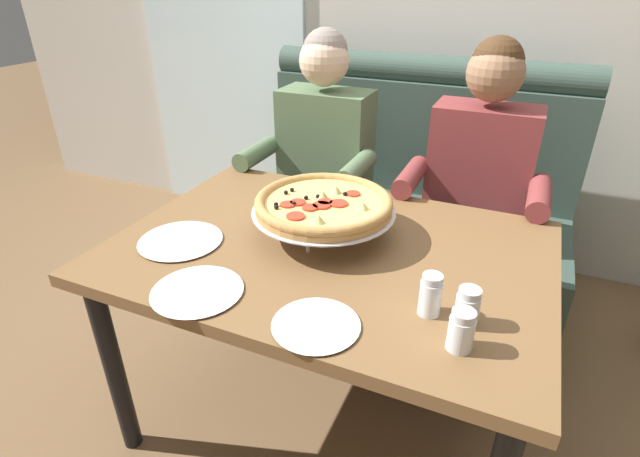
# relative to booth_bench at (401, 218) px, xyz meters

# --- Properties ---
(ground_plane) EXTENTS (16.00, 16.00, 0.00)m
(ground_plane) POSITION_rel_booth_bench_xyz_m (0.00, -0.93, -0.40)
(ground_plane) COLOR brown
(booth_bench) EXTENTS (1.51, 0.78, 1.13)m
(booth_bench) POSITION_rel_booth_bench_xyz_m (0.00, 0.00, 0.00)
(booth_bench) COLOR #384C42
(booth_bench) RESTS_ON ground_plane
(dining_table) EXTENTS (1.30, 0.92, 0.73)m
(dining_table) POSITION_rel_booth_bench_xyz_m (0.00, -0.93, 0.25)
(dining_table) COLOR brown
(dining_table) RESTS_ON ground_plane
(diner_left) EXTENTS (0.54, 0.64, 1.27)m
(diner_left) POSITION_rel_booth_bench_xyz_m (-0.34, -0.27, 0.31)
(diner_left) COLOR #2D3342
(diner_left) RESTS_ON ground_plane
(diner_right) EXTENTS (0.54, 0.64, 1.27)m
(diner_right) POSITION_rel_booth_bench_xyz_m (0.34, -0.27, 0.31)
(diner_right) COLOR #2D3342
(diner_right) RESTS_ON ground_plane
(pizza) EXTENTS (0.45, 0.45, 0.14)m
(pizza) POSITION_rel_booth_bench_xyz_m (-0.04, -0.87, 0.44)
(pizza) COLOR silver
(pizza) RESTS_ON dining_table
(shaker_oregano) EXTENTS (0.06, 0.06, 0.10)m
(shaker_oregano) POSITION_rel_booth_bench_xyz_m (0.44, -1.22, 0.38)
(shaker_oregano) COLOR white
(shaker_oregano) RESTS_ON dining_table
(shaker_parmesan) EXTENTS (0.05, 0.05, 0.11)m
(shaker_parmesan) POSITION_rel_booth_bench_xyz_m (0.35, -1.13, 0.38)
(shaker_parmesan) COLOR white
(shaker_parmesan) RESTS_ON dining_table
(shaker_pepper_flakes) EXTENTS (0.06, 0.06, 0.10)m
(shaker_pepper_flakes) POSITION_rel_booth_bench_xyz_m (0.44, -1.13, 0.38)
(shaker_pepper_flakes) COLOR white
(shaker_pepper_flakes) RESTS_ON dining_table
(plate_near_left) EXTENTS (0.24, 0.24, 0.02)m
(plate_near_left) POSITION_rel_booth_bench_xyz_m (-0.22, -1.29, 0.35)
(plate_near_left) COLOR white
(plate_near_left) RESTS_ON dining_table
(plate_near_right) EXTENTS (0.21, 0.21, 0.02)m
(plate_near_right) POSITION_rel_booth_bench_xyz_m (0.12, -1.29, 0.35)
(plate_near_right) COLOR white
(plate_near_right) RESTS_ON dining_table
(plate_far_side) EXTENTS (0.26, 0.26, 0.02)m
(plate_far_side) POSITION_rel_booth_bench_xyz_m (-0.43, -1.09, 0.35)
(plate_far_side) COLOR white
(plate_far_side) RESTS_ON dining_table
(patio_chair) EXTENTS (0.42, 0.43, 0.86)m
(patio_chair) POSITION_rel_booth_bench_xyz_m (-1.17, 1.08, 0.13)
(patio_chair) COLOR black
(patio_chair) RESTS_ON ground_plane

